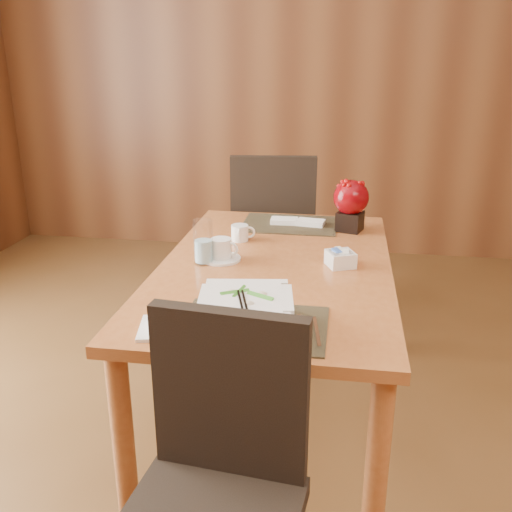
% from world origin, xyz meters
% --- Properties ---
extents(back_wall, '(5.00, 0.02, 2.80)m').
position_xyz_m(back_wall, '(0.00, 3.00, 1.40)').
color(back_wall, brown).
rests_on(back_wall, ground).
extents(dining_table, '(0.90, 1.50, 0.75)m').
position_xyz_m(dining_table, '(0.00, 0.60, 0.65)').
color(dining_table, '#B26431').
rests_on(dining_table, ground).
extents(placemat_near, '(0.45, 0.33, 0.01)m').
position_xyz_m(placemat_near, '(0.00, 0.05, 0.75)').
color(placemat_near, black).
rests_on(placemat_near, dining_table).
extents(placemat_far, '(0.45, 0.33, 0.01)m').
position_xyz_m(placemat_far, '(0.00, 1.15, 0.75)').
color(placemat_far, black).
rests_on(placemat_far, dining_table).
extents(soup_setting, '(0.33, 0.33, 0.12)m').
position_xyz_m(soup_setting, '(-0.01, 0.00, 0.81)').
color(soup_setting, white).
rests_on(soup_setting, dining_table).
extents(coffee_cup, '(0.16, 0.16, 0.09)m').
position_xyz_m(coffee_cup, '(-0.22, 0.61, 0.79)').
color(coffee_cup, white).
rests_on(coffee_cup, dining_table).
extents(water_glass, '(0.10, 0.10, 0.18)m').
position_xyz_m(water_glass, '(-0.28, 0.57, 0.84)').
color(water_glass, silver).
rests_on(water_glass, dining_table).
extents(creamer_jug, '(0.11, 0.11, 0.07)m').
position_xyz_m(creamer_jug, '(-0.19, 0.87, 0.79)').
color(creamer_jug, white).
rests_on(creamer_jug, dining_table).
extents(sugar_caddy, '(0.13, 0.13, 0.06)m').
position_xyz_m(sugar_caddy, '(0.25, 0.62, 0.78)').
color(sugar_caddy, white).
rests_on(sugar_caddy, dining_table).
extents(berry_decor, '(0.16, 0.16, 0.24)m').
position_xyz_m(berry_decor, '(0.29, 1.10, 0.89)').
color(berry_decor, black).
rests_on(berry_decor, dining_table).
extents(napkins_far, '(0.26, 0.11, 0.02)m').
position_xyz_m(napkins_far, '(0.05, 1.15, 0.77)').
color(napkins_far, white).
rests_on(napkins_far, dining_table).
extents(bread_plate, '(0.19, 0.19, 0.01)m').
position_xyz_m(bread_plate, '(-0.25, -0.01, 0.76)').
color(bread_plate, white).
rests_on(bread_plate, dining_table).
extents(near_chair, '(0.48, 0.48, 0.94)m').
position_xyz_m(near_chair, '(-0.03, -0.35, 0.53)').
color(near_chair, black).
rests_on(near_chair, ground).
extents(far_chair, '(0.53, 0.54, 1.03)m').
position_xyz_m(far_chair, '(-0.14, 1.59, 0.58)').
color(far_chair, black).
rests_on(far_chair, ground).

